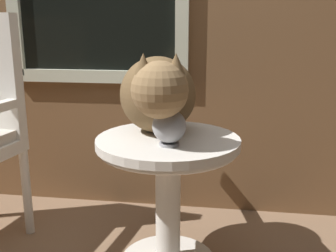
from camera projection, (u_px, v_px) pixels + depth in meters
The scene contains 3 objects.
wicker_side_table at pixel (168, 177), 1.67m from camera, with size 0.59×0.59×0.59m.
cat at pixel (158, 94), 1.65m from camera, with size 0.38×0.71×0.35m.
pewter_vase_with_ivy at pixel (169, 123), 1.51m from camera, with size 0.13×0.13×0.27m.
Camera 1 is at (0.46, -1.41, 1.04)m, focal length 42.59 mm.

